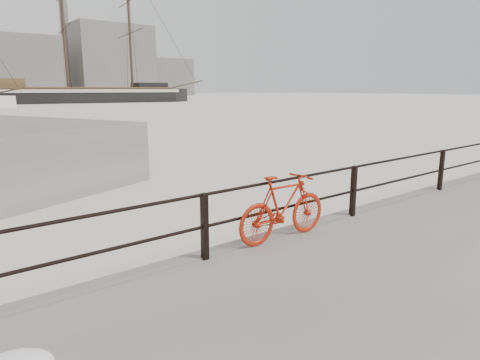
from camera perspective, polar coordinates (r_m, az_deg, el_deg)
ground at (r=8.95m, az=13.80°, el=-6.57°), size 400.00×400.00×0.00m
guardrail at (r=8.63m, az=14.87°, el=-1.45°), size 28.00×0.10×1.00m
bicycle at (r=7.08m, az=5.82°, el=-3.61°), size 1.84×0.33×1.11m
snow_mounds at (r=8.94m, az=28.92°, el=-4.55°), size 26.55×2.75×0.30m
barque_black at (r=90.57m, az=-21.76°, el=9.52°), size 57.15×26.97×31.43m
industrial_west at (r=147.67m, az=-29.10°, el=13.07°), size 32.00×18.00×18.00m
industrial_mid at (r=162.57m, az=-16.94°, el=14.88°), size 26.00×20.00×24.00m
industrial_east at (r=176.81m, az=-10.38°, el=13.31°), size 20.00×16.00×14.00m
smokestack at (r=163.71m, az=-22.29°, el=18.02°), size 2.80×2.80×44.00m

